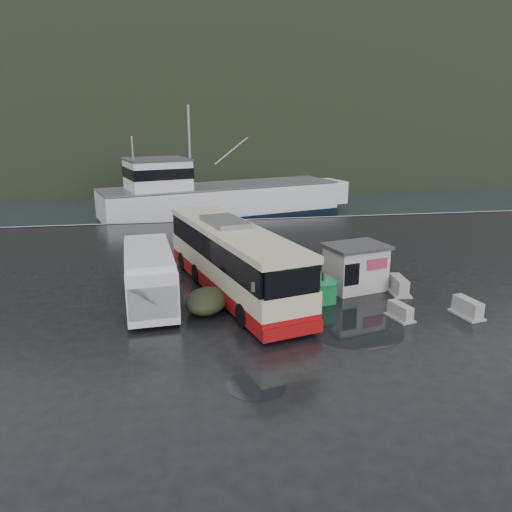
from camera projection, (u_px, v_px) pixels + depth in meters
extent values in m
plane|color=black|center=(222.00, 305.00, 24.24)|extent=(160.00, 160.00, 0.00)
cube|color=black|center=(181.00, 151.00, 128.68)|extent=(300.00, 180.00, 0.02)
cube|color=#999993|center=(200.00, 221.00, 43.23)|extent=(160.00, 0.60, 1.50)
ellipsoid|color=black|center=(195.00, 132.00, 263.16)|extent=(780.00, 540.00, 570.00)
cylinder|color=black|center=(353.00, 327.00, 21.69)|extent=(4.45, 4.45, 0.01)
cylinder|color=black|center=(256.00, 385.00, 17.02)|extent=(2.08, 2.08, 0.01)
cylinder|color=black|center=(377.00, 274.00, 28.89)|extent=(2.92, 2.92, 0.01)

